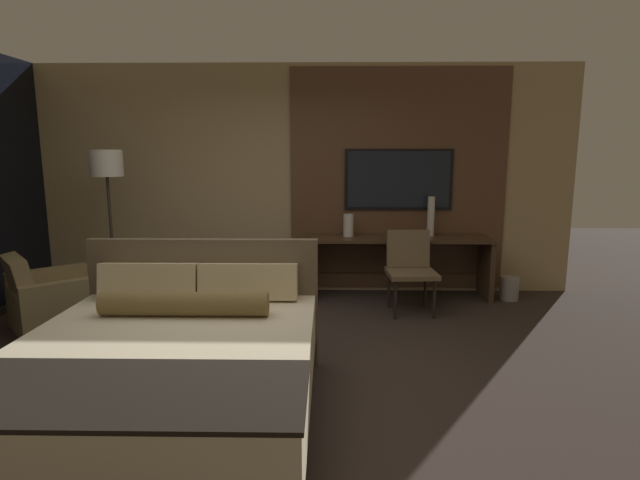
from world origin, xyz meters
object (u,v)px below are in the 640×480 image
vase_short (348,225)px  tv (398,179)px  armchair_by_window (54,302)px  book (415,236)px  bed (169,376)px  vase_tall (431,216)px  floor_lamp (107,177)px  desk_chair (410,264)px  desk (399,255)px  waste_bin (509,288)px

vase_short → tv: bearing=19.2°
armchair_by_window → book: 3.99m
bed → vase_tall: 3.84m
floor_lamp → vase_tall: floor_lamp is taller
floor_lamp → desk_chair: bearing=1.0°
vase_short → bed: bearing=-112.6°
floor_lamp → bed: bearing=-60.3°
armchair_by_window → vase_short: 3.27m
desk_chair → bed: bearing=-131.0°
bed → vase_short: size_ratio=7.87×
armchair_by_window → desk: bearing=-113.5°
armchair_by_window → book: (3.79, 1.14, 0.50)m
book → desk: bearing=173.7°
armchair_by_window → waste_bin: 5.03m
vase_tall → floor_lamp: bearing=-169.5°
bed → desk: bearing=58.0°
vase_tall → tv: bearing=156.5°
desk → waste_bin: 1.37m
desk_chair → waste_bin: (1.27, 0.43, -0.39)m
tv → armchair_by_window: 4.03m
tv → vase_short: size_ratio=4.91×
bed → armchair_by_window: bed is taller
tv → vase_short: (-0.62, -0.21, -0.54)m
desk_chair → book: (0.14, 0.53, 0.23)m
desk → tv: size_ratio=1.63×
vase_short → book: size_ratio=1.04×
vase_tall → book: (-0.20, -0.08, -0.22)m
desk_chair → book: size_ratio=3.45×
desk → tv: tv is taller
desk → book: bearing=-6.3°
bed → desk: 3.52m
bed → vase_tall: size_ratio=4.44×
floor_lamp → vase_short: floor_lamp is taller
desk → armchair_by_window: bearing=-162.1°
floor_lamp → vase_tall: 3.70m
book → waste_bin: (1.13, -0.10, -0.62)m
desk → floor_lamp: floor_lamp is taller
waste_bin → book: bearing=175.0°
desk → armchair_by_window: armchair_by_window is taller
desk_chair → floor_lamp: 3.40m
floor_lamp → desk: bearing=10.7°
vase_short → waste_bin: vase_short is taller
vase_tall → vase_short: 1.00m
book → floor_lamp: bearing=-170.2°
desk → vase_tall: 0.60m
vase_short → desk: bearing=-1.0°
tv → floor_lamp: bearing=-165.5°
floor_lamp → waste_bin: (4.53, 0.49, -1.35)m
vase_short → book: 0.80m
tv → desk: bearing=-90.0°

